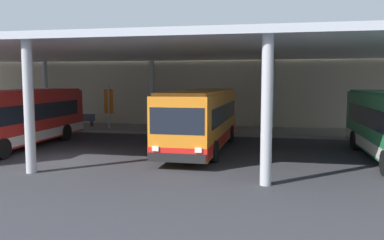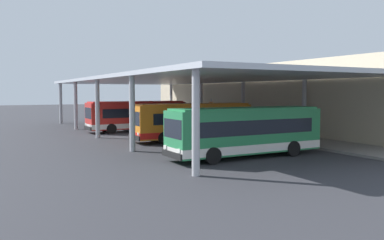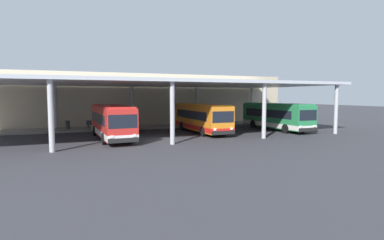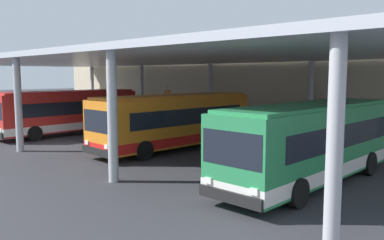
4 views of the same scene
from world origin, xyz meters
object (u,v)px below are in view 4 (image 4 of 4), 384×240
object	(u,v)px
bus_middle_bay	(312,142)
trash_bin	(135,113)
bus_nearest_bay	(69,111)
bus_second_bay	(175,121)
bench_waiting	(156,115)
banner_sign	(167,103)

from	to	relation	value
bus_middle_bay	trash_bin	bearing A→B (deg)	159.53
bus_nearest_bay	bus_middle_bay	bearing A→B (deg)	0.76
bus_second_bay	trash_bin	xyz separation A→B (m)	(-13.71, 7.47, -0.98)
bench_waiting	banner_sign	xyz separation A→B (m)	(2.51, -0.88, 1.32)
bus_second_bay	trash_bin	size ratio (longest dim) A/B	10.77
bus_middle_bay	banner_sign	world-z (taller)	banner_sign
bench_waiting	banner_sign	world-z (taller)	banner_sign
bus_middle_bay	banner_sign	distance (m)	19.19
bus_nearest_bay	trash_bin	size ratio (longest dim) A/B	10.81
bus_second_bay	banner_sign	xyz separation A→B (m)	(-8.22, 6.75, 0.32)
banner_sign	trash_bin	bearing A→B (deg)	172.57
bus_nearest_bay	bus_middle_bay	world-z (taller)	same
bus_nearest_bay	bench_waiting	distance (m)	9.09
bus_middle_bay	bus_second_bay	bearing A→B (deg)	173.16
bus_middle_bay	banner_sign	xyz separation A→B (m)	(-17.51, 7.87, 0.32)
bus_second_bay	bench_waiting	distance (m)	13.20
trash_bin	banner_sign	size ratio (longest dim) A/B	0.31
bus_nearest_bay	bench_waiting	size ratio (longest dim) A/B	5.89
bus_nearest_bay	banner_sign	xyz separation A→B (m)	(1.72, 8.12, 0.32)
bus_nearest_bay	bench_waiting	world-z (taller)	bus_nearest_bay
bus_middle_bay	trash_bin	xyz separation A→B (m)	(-22.99, 8.58, -0.98)
bus_nearest_bay	bus_second_bay	world-z (taller)	same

